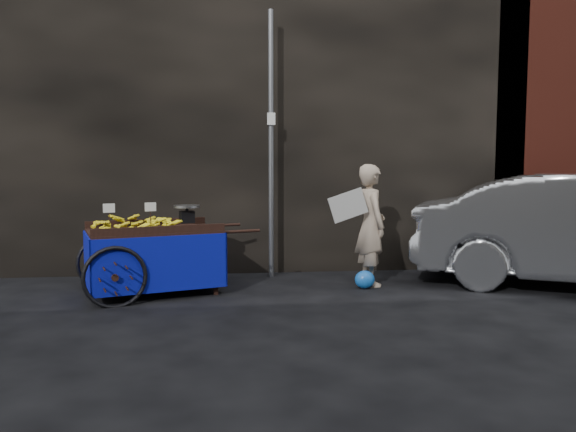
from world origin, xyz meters
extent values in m
plane|color=black|center=(0.00, 0.00, 0.00)|extent=(80.00, 80.00, 0.00)
cube|color=black|center=(-1.00, 2.60, 2.50)|extent=(11.00, 2.00, 5.00)
cube|color=#591E14|center=(5.50, 2.60, 2.50)|extent=(3.00, 2.00, 5.00)
cylinder|color=slate|center=(0.30, 1.30, 2.00)|extent=(0.08, 0.08, 4.00)
cube|color=white|center=(0.30, 1.25, 2.40)|extent=(0.12, 0.02, 0.18)
cube|color=black|center=(-1.34, 0.35, 0.83)|extent=(1.89, 1.49, 0.06)
cube|color=black|center=(-1.49, 0.81, 0.90)|extent=(1.59, 0.54, 0.10)
cube|color=black|center=(-1.20, -0.12, 0.90)|extent=(1.59, 0.54, 0.10)
cube|color=black|center=(-0.53, 0.17, 0.41)|extent=(0.06, 0.06, 0.83)
cube|color=black|center=(-0.78, 0.96, 0.41)|extent=(0.06, 0.06, 0.83)
cylinder|color=black|center=(-0.18, 0.28, 0.83)|extent=(0.51, 0.19, 0.04)
cylinder|color=black|center=(-0.43, 1.07, 0.83)|extent=(0.51, 0.19, 0.04)
torus|color=black|center=(-1.72, -0.36, 0.36)|extent=(0.76, 0.28, 0.78)
torus|color=black|center=(-2.05, 0.71, 0.36)|extent=(0.76, 0.28, 0.78)
cylinder|color=black|center=(-1.89, 0.17, 0.36)|extent=(0.40, 1.12, 0.05)
cube|color=#07168D|center=(-1.18, -0.16, 0.48)|extent=(1.63, 0.53, 0.70)
cube|color=#07168D|center=(-1.50, 0.85, 0.48)|extent=(1.63, 0.53, 0.70)
cube|color=#07168D|center=(-2.14, 0.09, 0.48)|extent=(0.34, 1.03, 0.70)
cube|color=#07168D|center=(-0.54, 0.60, 0.48)|extent=(0.34, 1.03, 0.70)
cube|color=black|center=(-0.91, 0.53, 1.00)|extent=(0.22, 0.19, 0.17)
cylinder|color=silver|center=(-0.91, 0.53, 1.15)|extent=(0.44, 0.44, 0.03)
cube|color=white|center=(-1.85, 0.07, 1.17)|extent=(0.14, 0.05, 0.11)
cube|color=white|center=(-1.36, 0.22, 1.17)|extent=(0.14, 0.05, 0.11)
imported|color=tan|center=(1.66, 0.56, 0.86)|extent=(0.51, 0.69, 1.72)
cube|color=silver|center=(1.29, 0.36, 1.16)|extent=(0.59, 0.07, 0.50)
ellipsoid|color=blue|center=(1.53, 0.32, 0.13)|extent=(0.28, 0.22, 0.25)
camera|label=1|loc=(-0.35, -7.20, 1.72)|focal=35.00mm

